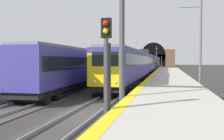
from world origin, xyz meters
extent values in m
plane|color=#302D2B|center=(0.00, 0.00, 0.00)|extent=(320.00, 320.00, 0.00)
cube|color=#ADA89E|center=(0.00, -4.37, 0.47)|extent=(112.00, 4.72, 0.94)
cube|color=yellow|center=(0.00, -2.26, 0.95)|extent=(112.00, 0.50, 0.01)
cube|color=#383533|center=(0.00, 0.00, 0.03)|extent=(160.00, 2.84, 0.06)
cube|color=gray|center=(0.00, 0.72, 0.14)|extent=(160.00, 0.07, 0.15)
cube|color=gray|center=(0.00, -0.72, 0.14)|extent=(160.00, 0.07, 0.15)
cube|color=#423D38|center=(0.00, 4.52, 0.03)|extent=(160.00, 3.05, 0.06)
cube|color=gray|center=(0.00, 3.80, 0.14)|extent=(160.00, 0.07, 0.15)
cube|color=navy|center=(14.68, 0.00, 2.36)|extent=(19.56, 2.99, 2.80)
cube|color=black|center=(14.68, 0.00, 2.85)|extent=(18.78, 3.01, 1.00)
cube|color=slate|center=(14.68, 0.00, 3.86)|extent=(18.97, 2.57, 0.20)
cube|color=black|center=(14.68, 0.00, 0.77)|extent=(19.17, 2.65, 0.50)
cylinder|color=black|center=(6.11, 0.11, 0.45)|extent=(0.94, 2.53, 0.91)
cylinder|color=black|center=(7.91, 0.09, 0.45)|extent=(0.94, 2.53, 0.91)
cylinder|color=black|center=(21.45, -0.09, 0.45)|extent=(0.94, 2.53, 0.91)
cylinder|color=black|center=(23.25, -0.11, 0.45)|extent=(0.94, 2.53, 0.91)
cube|color=yellow|center=(4.88, 0.13, 2.14)|extent=(0.15, 2.63, 2.36)
cube|color=black|center=(4.83, 0.13, 2.92)|extent=(0.06, 1.92, 1.01)
sphere|color=#F2EACC|center=(4.81, -0.63, 1.31)|extent=(0.20, 0.20, 0.20)
sphere|color=#F2EACC|center=(4.83, 0.88, 1.31)|extent=(0.20, 0.20, 0.20)
cube|color=navy|center=(34.93, 0.00, 2.36)|extent=(19.56, 2.99, 2.80)
cube|color=black|center=(34.93, 0.00, 2.82)|extent=(18.78, 3.01, 0.94)
cube|color=slate|center=(34.93, 0.00, 3.86)|extent=(18.97, 2.57, 0.20)
cube|color=black|center=(34.93, 0.00, 0.77)|extent=(19.17, 2.65, 0.50)
cylinder|color=black|center=(26.12, 0.11, 0.45)|extent=(0.94, 2.53, 0.91)
cylinder|color=black|center=(27.92, 0.09, 0.45)|extent=(0.94, 2.53, 0.91)
cylinder|color=black|center=(41.94, -0.09, 0.45)|extent=(0.94, 2.53, 0.91)
cylinder|color=black|center=(43.74, -0.11, 0.45)|extent=(0.94, 2.53, 0.91)
cube|color=navy|center=(55.18, 0.00, 2.36)|extent=(19.56, 2.99, 2.80)
cube|color=black|center=(55.18, 0.00, 2.70)|extent=(18.78, 3.01, 0.89)
cube|color=slate|center=(55.18, 0.00, 3.86)|extent=(18.97, 2.57, 0.20)
cube|color=black|center=(55.18, 0.00, 0.77)|extent=(19.17, 2.65, 0.50)
cylinder|color=black|center=(46.50, 0.11, 0.45)|extent=(0.94, 2.53, 0.91)
cylinder|color=black|center=(48.30, 0.09, 0.45)|extent=(0.94, 2.53, 0.91)
cylinder|color=black|center=(62.06, -0.09, 0.45)|extent=(0.94, 2.53, 0.91)
cylinder|color=black|center=(63.86, -0.11, 0.45)|extent=(0.94, 2.53, 0.91)
cube|color=navy|center=(75.43, 0.00, 2.36)|extent=(19.56, 2.99, 2.80)
cube|color=black|center=(75.43, 0.00, 2.79)|extent=(18.78, 3.01, 0.80)
cube|color=slate|center=(75.43, 0.00, 3.86)|extent=(18.97, 2.57, 0.20)
cube|color=black|center=(75.43, 0.00, 0.77)|extent=(19.17, 2.65, 0.50)
cylinder|color=black|center=(66.79, 0.11, 0.45)|extent=(0.94, 2.53, 0.91)
cylinder|color=black|center=(68.59, 0.09, 0.45)|extent=(0.94, 2.53, 0.91)
cylinder|color=black|center=(82.27, -0.09, 0.45)|extent=(0.94, 2.53, 0.91)
cylinder|color=black|center=(84.07, -0.11, 0.45)|extent=(0.94, 2.53, 0.91)
cube|color=black|center=(34.93, 0.00, 4.41)|extent=(1.32, 1.66, 0.90)
cube|color=navy|center=(9.93, 4.52, 2.33)|extent=(18.50, 3.08, 2.81)
cube|color=black|center=(9.93, 4.52, 2.61)|extent=(17.76, 3.10, 0.94)
cube|color=slate|center=(9.93, 4.52, 3.84)|extent=(17.94, 2.66, 0.20)
cube|color=black|center=(9.93, 4.52, 0.75)|extent=(18.13, 2.75, 0.49)
cylinder|color=black|center=(17.78, 4.66, 0.44)|extent=(0.93, 2.54, 0.88)
cylinder|color=black|center=(15.98, 4.63, 0.44)|extent=(0.93, 2.54, 0.88)
cylinder|color=black|center=(3.87, 4.41, 0.44)|extent=(0.93, 2.54, 0.88)
cylinder|color=black|center=(2.07, 4.37, 0.44)|extent=(0.93, 2.54, 0.88)
cube|color=yellow|center=(19.19, 4.69, 2.22)|extent=(0.17, 2.64, 2.57)
cube|color=black|center=(19.24, 4.69, 2.90)|extent=(0.08, 1.92, 1.01)
sphere|color=#F2EACC|center=(19.24, 5.45, 1.28)|extent=(0.20, 0.20, 0.20)
sphere|color=#F2EACC|center=(19.27, 3.94, 1.28)|extent=(0.20, 0.20, 0.20)
cube|color=navy|center=(28.85, 4.52, 2.33)|extent=(18.50, 3.08, 2.81)
cube|color=black|center=(28.85, 4.52, 2.70)|extent=(17.76, 3.10, 0.87)
cube|color=slate|center=(28.85, 4.52, 3.84)|extent=(17.94, 2.66, 0.20)
cube|color=black|center=(28.85, 4.52, 0.75)|extent=(18.13, 2.75, 0.49)
cylinder|color=black|center=(36.83, 4.67, 0.44)|extent=(0.93, 2.54, 0.88)
cylinder|color=black|center=(35.03, 4.63, 0.44)|extent=(0.93, 2.54, 0.88)
cylinder|color=black|center=(22.68, 4.41, 0.44)|extent=(0.93, 2.54, 0.88)
cylinder|color=black|center=(20.88, 4.37, 0.44)|extent=(0.93, 2.54, 0.88)
cube|color=black|center=(28.85, 4.52, 4.39)|extent=(1.33, 1.67, 0.90)
cylinder|color=#38383D|center=(-3.14, -1.84, 1.84)|extent=(0.16, 0.16, 3.67)
cube|color=black|center=(-3.14, -1.84, 4.05)|extent=(0.20, 0.38, 0.75)
cube|color=#38383D|center=(-3.00, -1.84, 1.84)|extent=(0.04, 0.28, 3.31)
sphere|color=red|center=(-3.27, -1.84, 4.22)|extent=(0.20, 0.20, 0.20)
sphere|color=yellow|center=(-3.27, -1.84, 3.92)|extent=(0.20, 0.20, 0.20)
cylinder|color=#38383D|center=(45.35, -1.84, 2.46)|extent=(0.16, 0.16, 4.92)
cube|color=black|center=(45.35, -1.84, 5.45)|extent=(0.20, 0.38, 1.05)
cube|color=#38383D|center=(45.49, -1.84, 2.46)|extent=(0.04, 0.28, 4.43)
sphere|color=red|center=(45.22, -1.84, 5.77)|extent=(0.20, 0.20, 0.20)
sphere|color=yellow|center=(45.22, -1.84, 5.47)|extent=(0.20, 0.20, 0.20)
sphere|color=green|center=(45.22, -1.84, 5.17)|extent=(0.20, 0.20, 0.20)
cylinder|color=#4C4C54|center=(98.23, -1.84, 1.90)|extent=(0.16, 0.16, 3.81)
cube|color=black|center=(98.23, -1.84, 4.18)|extent=(0.20, 0.38, 0.75)
cube|color=#4C4C54|center=(98.37, -1.84, 1.90)|extent=(0.04, 0.28, 3.43)
sphere|color=red|center=(98.10, -1.84, 4.36)|extent=(0.20, 0.20, 0.20)
sphere|color=yellow|center=(98.10, -1.84, 4.06)|extent=(0.20, 0.20, 0.20)
cylinder|color=#3F3F47|center=(0.49, -1.81, 3.49)|extent=(0.28, 0.28, 6.98)
cube|color=brown|center=(111.94, 2.26, 4.01)|extent=(2.16, 19.97, 8.01)
cube|color=black|center=(110.80, 2.26, 2.81)|extent=(0.12, 11.19, 5.61)
cylinder|color=black|center=(110.80, 2.26, 5.61)|extent=(0.12, 11.19, 11.19)
cylinder|color=#595B60|center=(12.47, -7.13, 4.18)|extent=(0.22, 0.22, 8.36)
cylinder|color=#595B60|center=(12.47, -6.16, 7.76)|extent=(0.08, 1.94, 0.08)
camera|label=1|loc=(-12.77, -4.10, 2.83)|focal=41.65mm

